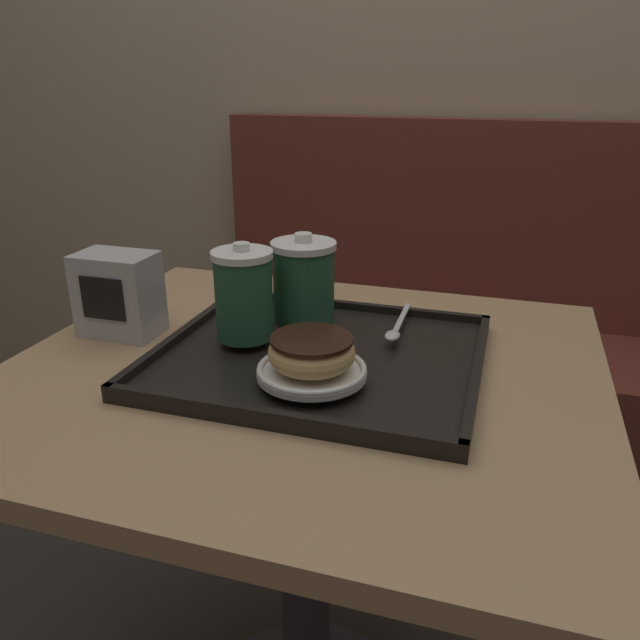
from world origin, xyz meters
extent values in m
cube|color=tan|center=(0.00, 1.10, 1.20)|extent=(8.00, 0.05, 2.40)
cube|color=brown|center=(0.11, 0.84, 0.23)|extent=(1.33, 0.44, 0.45)
cube|color=brown|center=(0.11, 1.02, 0.73)|extent=(1.33, 0.08, 0.55)
cube|color=tan|center=(0.00, 0.00, 0.71)|extent=(0.82, 0.74, 0.03)
cylinder|color=#333338|center=(0.00, 0.00, 0.35)|extent=(0.08, 0.08, 0.70)
cube|color=black|center=(0.02, 0.02, 0.73)|extent=(0.45, 0.39, 0.01)
cube|color=black|center=(0.02, -0.17, 0.75)|extent=(0.45, 0.01, 0.01)
cube|color=black|center=(0.02, 0.20, 0.75)|extent=(0.45, 0.01, 0.01)
cube|color=black|center=(-0.20, 0.02, 0.75)|extent=(0.01, 0.39, 0.01)
cube|color=black|center=(0.24, 0.02, 0.75)|extent=(0.01, 0.39, 0.01)
cylinder|color=#235638|center=(-0.10, 0.02, 0.81)|extent=(0.08, 0.08, 0.12)
cylinder|color=white|center=(-0.10, 0.02, 0.88)|extent=(0.09, 0.09, 0.01)
cylinder|color=white|center=(-0.10, 0.02, 0.89)|extent=(0.02, 0.02, 0.01)
cylinder|color=#235638|center=(-0.03, 0.10, 0.81)|extent=(0.09, 0.09, 0.12)
cylinder|color=white|center=(-0.03, 0.10, 0.87)|extent=(0.10, 0.10, 0.01)
cylinder|color=white|center=(-0.03, 0.10, 0.89)|extent=(0.03, 0.03, 0.01)
cylinder|color=white|center=(0.04, -0.07, 0.76)|extent=(0.14, 0.14, 0.01)
torus|color=white|center=(0.04, -0.07, 0.76)|extent=(0.14, 0.14, 0.01)
torus|color=#DBB270|center=(0.04, -0.07, 0.78)|extent=(0.11, 0.11, 0.04)
cylinder|color=black|center=(0.04, -0.07, 0.80)|extent=(0.11, 0.11, 0.00)
ellipsoid|color=silver|center=(0.11, 0.07, 0.76)|extent=(0.02, 0.04, 0.01)
cube|color=silver|center=(0.11, 0.15, 0.75)|extent=(0.01, 0.13, 0.00)
cube|color=#B7B7BC|center=(-0.31, 0.02, 0.79)|extent=(0.12, 0.08, 0.13)
cube|color=black|center=(-0.31, -0.02, 0.80)|extent=(0.07, 0.00, 0.06)
camera|label=1|loc=(0.26, -0.75, 1.11)|focal=35.00mm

